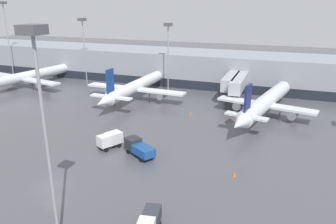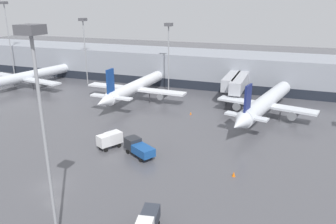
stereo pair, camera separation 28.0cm
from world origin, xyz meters
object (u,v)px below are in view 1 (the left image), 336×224
at_px(service_truck_0, 149,223).
at_px(traffic_cone_2, 234,174).
at_px(apron_light_mast_4, 39,83).
at_px(apron_light_mast_2, 168,38).
at_px(parked_jet_3, 135,87).
at_px(service_truck_2, 139,147).
at_px(traffic_cone_0, 190,113).
at_px(service_truck_1, 110,139).
at_px(apron_light_mast_3, 83,32).
at_px(parked_jet_2, 265,102).
at_px(parked_jet_0, 24,77).
at_px(apron_light_mast_1, 5,20).

distance_m(service_truck_0, traffic_cone_2, 16.33).
bearing_deg(apron_light_mast_4, service_truck_0, 26.70).
bearing_deg(apron_light_mast_2, parked_jet_3, -112.53).
xyz_separation_m(service_truck_2, apron_light_mast_4, (0.78, -20.34, 14.84)).
xyz_separation_m(apron_light_mast_2, apron_light_mast_4, (9.86, -58.25, 2.25)).
bearing_deg(service_truck_0, parked_jet_3, -163.49).
distance_m(traffic_cone_0, traffic_cone_2, 26.27).
bearing_deg(service_truck_1, apron_light_mast_3, -114.49).
bearing_deg(apron_light_mast_3, parked_jet_2, -14.04).
xyz_separation_m(parked_jet_0, apron_light_mast_3, (13.36, 10.35, 11.58)).
relative_size(parked_jet_3, service_truck_2, 5.33).
bearing_deg(traffic_cone_0, parked_jet_3, 160.75).
bearing_deg(service_truck_1, traffic_cone_0, -172.45).
bearing_deg(service_truck_1, apron_light_mast_1, -96.15).
relative_size(traffic_cone_2, apron_light_mast_1, 0.03).
bearing_deg(service_truck_1, apron_light_mast_4, 44.20).
bearing_deg(service_truck_2, apron_light_mast_4, 123.13).
distance_m(apron_light_mast_3, apron_light_mast_4, 68.29).
bearing_deg(parked_jet_3, traffic_cone_0, -106.93).
height_order(traffic_cone_0, apron_light_mast_4, apron_light_mast_4).
distance_m(parked_jet_2, apron_light_mast_1, 82.97).
bearing_deg(service_truck_2, parked_jet_0, 0.81).
bearing_deg(service_truck_0, service_truck_1, -151.18).
distance_m(service_truck_0, apron_light_mast_1, 93.03).
bearing_deg(parked_jet_3, apron_light_mast_4, -160.78).
relative_size(service_truck_2, apron_light_mast_3, 0.33).
bearing_deg(service_truck_0, apron_light_mast_2, -172.57).
bearing_deg(service_truck_0, apron_light_mast_3, -152.32).
height_order(parked_jet_0, parked_jet_2, parked_jet_2).
bearing_deg(service_truck_0, service_truck_2, -162.60).
relative_size(parked_jet_0, parked_jet_3, 1.12).
xyz_separation_m(traffic_cone_0, apron_light_mast_2, (-11.03, 16.32, 13.70)).
xyz_separation_m(parked_jet_0, service_truck_0, (56.58, -44.10, -1.43)).
bearing_deg(apron_light_mast_3, service_truck_2, -47.87).
bearing_deg(apron_light_mast_3, apron_light_mast_4, -58.91).
height_order(service_truck_0, apron_light_mast_4, apron_light_mast_4).
height_order(service_truck_1, apron_light_mast_2, apron_light_mast_2).
bearing_deg(apron_light_mast_4, traffic_cone_0, 88.40).
relative_size(apron_light_mast_1, apron_light_mast_2, 1.29).
bearing_deg(traffic_cone_2, parked_jet_3, 135.24).
height_order(service_truck_1, apron_light_mast_1, apron_light_mast_1).
bearing_deg(service_truck_2, traffic_cone_0, -64.22).
height_order(service_truck_1, apron_light_mast_4, apron_light_mast_4).
xyz_separation_m(parked_jet_2, traffic_cone_0, (-14.80, -3.72, -2.88)).
bearing_deg(parked_jet_2, apron_light_mast_1, 92.08).
relative_size(parked_jet_2, traffic_cone_0, 58.69).
relative_size(parked_jet_2, traffic_cone_2, 48.65).
bearing_deg(parked_jet_2, parked_jet_3, 99.09).
xyz_separation_m(service_truck_1, service_truck_2, (5.57, -0.98, -0.15)).
height_order(service_truck_2, apron_light_mast_2, apron_light_mast_2).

